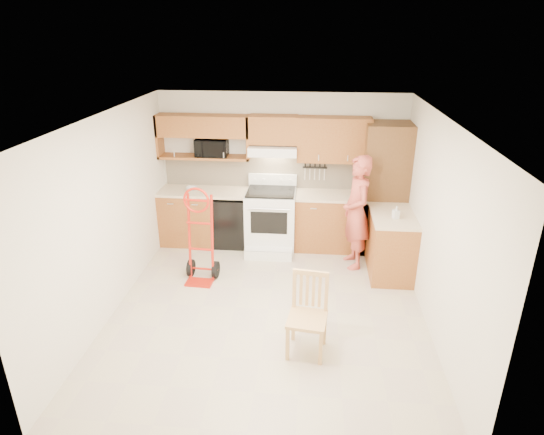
# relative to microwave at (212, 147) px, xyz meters

# --- Properties ---
(floor) EXTENTS (4.00, 4.50, 0.02)m
(floor) POSITION_rel_microwave_xyz_m (1.12, -2.08, -1.64)
(floor) COLOR #BFB394
(floor) RESTS_ON ground
(ceiling) EXTENTS (4.00, 4.50, 0.02)m
(ceiling) POSITION_rel_microwave_xyz_m (1.12, -2.08, 0.88)
(ceiling) COLOR white
(ceiling) RESTS_ON ground
(wall_back) EXTENTS (4.00, 0.02, 2.50)m
(wall_back) POSITION_rel_microwave_xyz_m (1.12, 0.17, -0.38)
(wall_back) COLOR silver
(wall_back) RESTS_ON ground
(wall_front) EXTENTS (4.00, 0.02, 2.50)m
(wall_front) POSITION_rel_microwave_xyz_m (1.12, -4.34, -0.38)
(wall_front) COLOR silver
(wall_front) RESTS_ON ground
(wall_left) EXTENTS (0.02, 4.50, 2.50)m
(wall_left) POSITION_rel_microwave_xyz_m (-0.89, -2.08, -0.38)
(wall_left) COLOR silver
(wall_left) RESTS_ON ground
(wall_right) EXTENTS (0.02, 4.50, 2.50)m
(wall_right) POSITION_rel_microwave_xyz_m (3.13, -2.08, -0.38)
(wall_right) COLOR silver
(wall_right) RESTS_ON ground
(backsplash) EXTENTS (3.92, 0.03, 0.55)m
(backsplash) POSITION_rel_microwave_xyz_m (1.12, 0.15, -0.43)
(backsplash) COLOR beige
(backsplash) RESTS_ON wall_back
(lower_cab_left) EXTENTS (0.90, 0.60, 0.90)m
(lower_cab_left) POSITION_rel_microwave_xyz_m (-0.43, -0.14, -1.18)
(lower_cab_left) COLOR brown
(lower_cab_left) RESTS_ON ground
(dishwasher) EXTENTS (0.60, 0.60, 0.85)m
(dishwasher) POSITION_rel_microwave_xyz_m (0.32, -0.14, -1.21)
(dishwasher) COLOR black
(dishwasher) RESTS_ON ground
(lower_cab_right) EXTENTS (1.14, 0.60, 0.90)m
(lower_cab_right) POSITION_rel_microwave_xyz_m (1.95, -0.14, -1.18)
(lower_cab_right) COLOR brown
(lower_cab_right) RESTS_ON ground
(countertop_left) EXTENTS (1.50, 0.63, 0.04)m
(countertop_left) POSITION_rel_microwave_xyz_m (-0.13, -0.13, -0.71)
(countertop_left) COLOR beige
(countertop_left) RESTS_ON lower_cab_left
(countertop_right) EXTENTS (1.14, 0.63, 0.04)m
(countertop_right) POSITION_rel_microwave_xyz_m (1.95, -0.13, -0.71)
(countertop_right) COLOR beige
(countertop_right) RESTS_ON lower_cab_right
(cab_return_right) EXTENTS (0.60, 1.00, 0.90)m
(cab_return_right) POSITION_rel_microwave_xyz_m (2.82, -0.94, -1.18)
(cab_return_right) COLOR brown
(cab_return_right) RESTS_ON ground
(countertop_return) EXTENTS (0.63, 1.00, 0.04)m
(countertop_return) POSITION_rel_microwave_xyz_m (2.82, -0.94, -0.71)
(countertop_return) COLOR beige
(countertop_return) RESTS_ON cab_return_right
(pantry_tall) EXTENTS (0.70, 0.60, 2.10)m
(pantry_tall) POSITION_rel_microwave_xyz_m (2.77, -0.14, -0.58)
(pantry_tall) COLOR #4F3316
(pantry_tall) RESTS_ON ground
(upper_cab_left) EXTENTS (1.50, 0.33, 0.34)m
(upper_cab_left) POSITION_rel_microwave_xyz_m (-0.13, 0.00, 0.35)
(upper_cab_left) COLOR brown
(upper_cab_left) RESTS_ON wall_back
(upper_shelf_mw) EXTENTS (1.50, 0.33, 0.04)m
(upper_shelf_mw) POSITION_rel_microwave_xyz_m (-0.13, 0.00, -0.16)
(upper_shelf_mw) COLOR brown
(upper_shelf_mw) RESTS_ON wall_back
(upper_cab_center) EXTENTS (0.76, 0.33, 0.44)m
(upper_cab_center) POSITION_rel_microwave_xyz_m (1.00, 0.00, 0.31)
(upper_cab_center) COLOR brown
(upper_cab_center) RESTS_ON wall_back
(upper_cab_right) EXTENTS (1.14, 0.33, 0.70)m
(upper_cab_right) POSITION_rel_microwave_xyz_m (1.95, 0.00, 0.17)
(upper_cab_right) COLOR brown
(upper_cab_right) RESTS_ON wall_back
(range_hood) EXTENTS (0.76, 0.46, 0.14)m
(range_hood) POSITION_rel_microwave_xyz_m (1.00, -0.06, -0.00)
(range_hood) COLOR white
(range_hood) RESTS_ON wall_back
(knife_strip) EXTENTS (0.40, 0.05, 0.29)m
(knife_strip) POSITION_rel_microwave_xyz_m (1.67, 0.12, -0.39)
(knife_strip) COLOR black
(knife_strip) RESTS_ON backsplash
(microwave) EXTENTS (0.52, 0.36, 0.29)m
(microwave) POSITION_rel_microwave_xyz_m (0.00, 0.00, 0.00)
(microwave) COLOR black
(microwave) RESTS_ON upper_shelf_mw
(range) EXTENTS (0.80, 1.05, 1.18)m
(range) POSITION_rel_microwave_xyz_m (0.98, -0.28, -1.04)
(range) COLOR white
(range) RESTS_ON ground
(person) EXTENTS (0.54, 0.71, 1.75)m
(person) POSITION_rel_microwave_xyz_m (2.31, -0.74, -0.76)
(person) COLOR #B74A3D
(person) RESTS_ON ground
(hand_truck) EXTENTS (0.54, 0.50, 1.29)m
(hand_truck) POSITION_rel_microwave_xyz_m (0.07, -1.42, -0.99)
(hand_truck) COLOR red
(hand_truck) RESTS_ON ground
(dining_chair) EXTENTS (0.48, 0.51, 0.94)m
(dining_chair) POSITION_rel_microwave_xyz_m (1.63, -2.89, -1.16)
(dining_chair) COLOR tan
(dining_chair) RESTS_ON ground
(soap_bottle) EXTENTS (0.10, 0.11, 0.18)m
(soap_bottle) POSITION_rel_microwave_xyz_m (2.82, -1.07, -0.60)
(soap_bottle) COLOR white
(soap_bottle) RESTS_ON countertop_return
(bowl) EXTENTS (0.20, 0.20, 0.05)m
(bowl) POSITION_rel_microwave_xyz_m (-0.34, -0.13, -0.67)
(bowl) COLOR white
(bowl) RESTS_ON countertop_left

